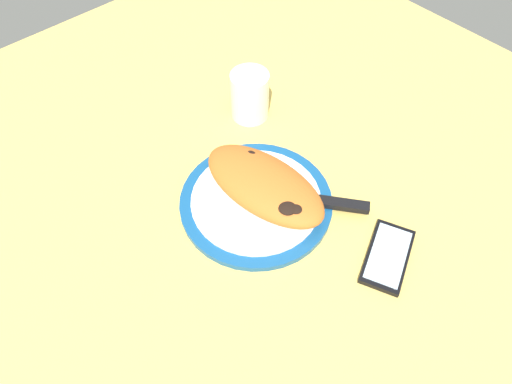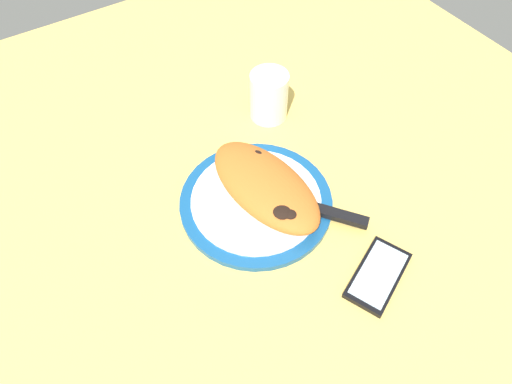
{
  "view_description": "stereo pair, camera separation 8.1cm",
  "coord_description": "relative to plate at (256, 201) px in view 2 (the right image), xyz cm",
  "views": [
    {
      "loc": [
        36.16,
        -32.64,
        68.17
      ],
      "look_at": [
        0.0,
        0.0,
        3.54
      ],
      "focal_mm": 32.6,
      "sensor_mm": 36.0,
      "label": 1
    },
    {
      "loc": [
        41.06,
        -26.21,
        68.17
      ],
      "look_at": [
        0.0,
        0.0,
        3.54
      ],
      "focal_mm": 32.6,
      "sensor_mm": 36.0,
      "label": 2
    }
  ],
  "objects": [
    {
      "name": "ground_plane",
      "position": [
        0.0,
        0.0,
        -2.24
      ],
      "size": [
        150.0,
        150.0,
        3.0
      ],
      "primitive_type": "cube",
      "color": "#DBB756"
    },
    {
      "name": "plate",
      "position": [
        0.0,
        0.0,
        0.0
      ],
      "size": [
        27.34,
        27.34,
        1.54
      ],
      "color": "navy",
      "rests_on": "ground_plane"
    },
    {
      "name": "calzone",
      "position": [
        0.29,
        1.91,
        3.32
      ],
      "size": [
        25.95,
        15.16,
        4.98
      ],
      "color": "#C16023",
      "rests_on": "plate"
    },
    {
      "name": "fork",
      "position": [
        2.1,
        -4.65,
        1.01
      ],
      "size": [
        17.14,
        5.05,
        0.4
      ],
      "color": "silver",
      "rests_on": "plate"
    },
    {
      "name": "knife",
      "position": [
        8.57,
        7.96,
        1.29
      ],
      "size": [
        19.95,
        16.12,
        1.2
      ],
      "color": "silver",
      "rests_on": "plate"
    },
    {
      "name": "smartphone",
      "position": [
        22.77,
        8.76,
        -0.17
      ],
      "size": [
        11.23,
        14.29,
        1.16
      ],
      "color": "black",
      "rests_on": "ground_plane"
    },
    {
      "name": "water_glass",
      "position": [
        -18.1,
        14.67,
        3.63
      ],
      "size": [
        7.72,
        7.72,
        10.17
      ],
      "color": "silver",
      "rests_on": "ground_plane"
    }
  ]
}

